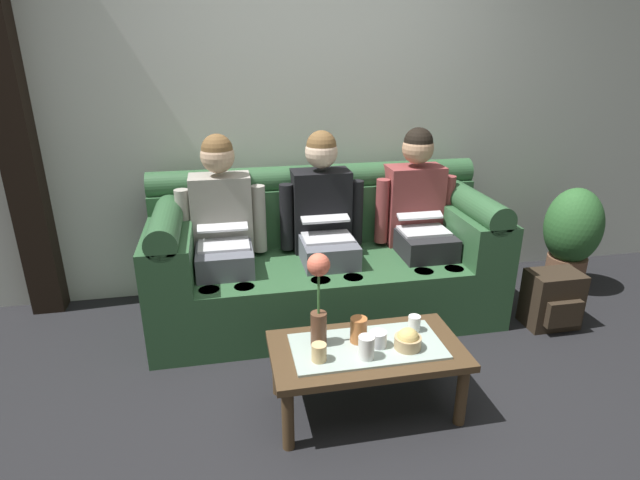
{
  "coord_description": "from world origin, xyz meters",
  "views": [
    {
      "loc": [
        -0.63,
        -1.9,
        1.73
      ],
      "look_at": [
        -0.08,
        0.92,
        0.62
      ],
      "focal_mm": 28.58,
      "sensor_mm": 36.0,
      "label": 1
    }
  ],
  "objects_px": {
    "person_middle": "(324,220)",
    "flower_vase": "(319,295)",
    "snack_bowl": "(408,340)",
    "cup_near_right": "(359,330)",
    "cup_far_left": "(366,347)",
    "backpack_right": "(553,300)",
    "coffee_table": "(367,355)",
    "cup_near_left": "(319,352)",
    "potted_plant": "(572,235)",
    "person_right": "(419,214)",
    "cup_far_right": "(378,339)",
    "couch": "(324,261)",
    "cup_far_center": "(414,323)",
    "person_left": "(223,227)"
  },
  "relations": [
    {
      "from": "person_left",
      "to": "snack_bowl",
      "type": "bearing_deg",
      "value": -52.58
    },
    {
      "from": "coffee_table",
      "to": "cup_far_center",
      "type": "relative_size",
      "value": 11.37
    },
    {
      "from": "cup_near_left",
      "to": "cup_far_left",
      "type": "bearing_deg",
      "value": -5.72
    },
    {
      "from": "coffee_table",
      "to": "cup_far_right",
      "type": "height_order",
      "value": "cup_far_right"
    },
    {
      "from": "couch",
      "to": "cup_far_right",
      "type": "relative_size",
      "value": 26.62
    },
    {
      "from": "cup_near_left",
      "to": "cup_far_right",
      "type": "distance_m",
      "value": 0.31
    },
    {
      "from": "backpack_right",
      "to": "potted_plant",
      "type": "distance_m",
      "value": 0.68
    },
    {
      "from": "cup_far_left",
      "to": "potted_plant",
      "type": "bearing_deg",
      "value": 30.72
    },
    {
      "from": "cup_far_left",
      "to": "backpack_right",
      "type": "height_order",
      "value": "cup_far_left"
    },
    {
      "from": "cup_far_right",
      "to": "cup_near_left",
      "type": "bearing_deg",
      "value": -168.31
    },
    {
      "from": "potted_plant",
      "to": "cup_far_center",
      "type": "bearing_deg",
      "value": -149.34
    },
    {
      "from": "coffee_table",
      "to": "cup_near_left",
      "type": "bearing_deg",
      "value": -163.12
    },
    {
      "from": "person_middle",
      "to": "cup_far_left",
      "type": "xyz_separation_m",
      "value": [
        -0.03,
        -1.13,
        -0.24
      ]
    },
    {
      "from": "coffee_table",
      "to": "cup_far_center",
      "type": "distance_m",
      "value": 0.3
    },
    {
      "from": "couch",
      "to": "cup_near_right",
      "type": "height_order",
      "value": "couch"
    },
    {
      "from": "couch",
      "to": "flower_vase",
      "type": "relative_size",
      "value": 4.69
    },
    {
      "from": "person_left",
      "to": "snack_bowl",
      "type": "xyz_separation_m",
      "value": [
        0.83,
        -1.09,
        -0.25
      ]
    },
    {
      "from": "cup_far_center",
      "to": "cup_far_right",
      "type": "xyz_separation_m",
      "value": [
        -0.22,
        -0.1,
        -0.0
      ]
    },
    {
      "from": "person_right",
      "to": "cup_far_right",
      "type": "xyz_separation_m",
      "value": [
        -0.6,
        -1.05,
        -0.25
      ]
    },
    {
      "from": "person_left",
      "to": "potted_plant",
      "type": "height_order",
      "value": "person_left"
    },
    {
      "from": "person_right",
      "to": "cup_far_center",
      "type": "xyz_separation_m",
      "value": [
        -0.38,
        -0.95,
        -0.25
      ]
    },
    {
      "from": "person_middle",
      "to": "cup_far_left",
      "type": "distance_m",
      "value": 1.16
    },
    {
      "from": "coffee_table",
      "to": "person_right",
      "type": "bearing_deg",
      "value": 57.86
    },
    {
      "from": "cup_near_right",
      "to": "cup_far_center",
      "type": "bearing_deg",
      "value": 7.7
    },
    {
      "from": "cup_far_left",
      "to": "person_right",
      "type": "bearing_deg",
      "value": 58.87
    },
    {
      "from": "couch",
      "to": "backpack_right",
      "type": "relative_size",
      "value": 5.98
    },
    {
      "from": "cup_near_right",
      "to": "person_middle",
      "type": "bearing_deg",
      "value": 88.13
    },
    {
      "from": "person_middle",
      "to": "backpack_right",
      "type": "distance_m",
      "value": 1.56
    },
    {
      "from": "person_middle",
      "to": "cup_far_left",
      "type": "bearing_deg",
      "value": -91.73
    },
    {
      "from": "cup_far_left",
      "to": "cup_far_right",
      "type": "xyz_separation_m",
      "value": [
        0.08,
        0.08,
        -0.02
      ]
    },
    {
      "from": "person_left",
      "to": "flower_vase",
      "type": "distance_m",
      "value": 1.06
    },
    {
      "from": "snack_bowl",
      "to": "cup_near_right",
      "type": "height_order",
      "value": "cup_near_right"
    },
    {
      "from": "snack_bowl",
      "to": "person_left",
      "type": "bearing_deg",
      "value": 127.42
    },
    {
      "from": "flower_vase",
      "to": "cup_far_center",
      "type": "xyz_separation_m",
      "value": [
        0.5,
        0.03,
        -0.23
      ]
    },
    {
      "from": "person_right",
      "to": "cup_far_left",
      "type": "bearing_deg",
      "value": -121.13
    },
    {
      "from": "snack_bowl",
      "to": "cup_far_center",
      "type": "distance_m",
      "value": 0.17
    },
    {
      "from": "coffee_table",
      "to": "cup_far_left",
      "type": "bearing_deg",
      "value": -109.16
    },
    {
      "from": "couch",
      "to": "cup_near_left",
      "type": "height_order",
      "value": "couch"
    },
    {
      "from": "couch",
      "to": "cup_far_right",
      "type": "distance_m",
      "value": 1.05
    },
    {
      "from": "couch",
      "to": "snack_bowl",
      "type": "height_order",
      "value": "couch"
    },
    {
      "from": "cup_far_center",
      "to": "cup_far_left",
      "type": "bearing_deg",
      "value": -148.99
    },
    {
      "from": "person_right",
      "to": "cup_far_right",
      "type": "distance_m",
      "value": 1.24
    },
    {
      "from": "flower_vase",
      "to": "coffee_table",
      "type": "bearing_deg",
      "value": -14.26
    },
    {
      "from": "person_right",
      "to": "flower_vase",
      "type": "bearing_deg",
      "value": -131.94
    },
    {
      "from": "couch",
      "to": "person_right",
      "type": "height_order",
      "value": "person_right"
    },
    {
      "from": "snack_bowl",
      "to": "cup_near_right",
      "type": "relative_size",
      "value": 1.02
    },
    {
      "from": "person_middle",
      "to": "flower_vase",
      "type": "relative_size",
      "value": 2.57
    },
    {
      "from": "person_right",
      "to": "snack_bowl",
      "type": "relative_size",
      "value": 9.42
    },
    {
      "from": "cup_far_right",
      "to": "potted_plant",
      "type": "xyz_separation_m",
      "value": [
        1.78,
        1.03,
        0.03
      ]
    },
    {
      "from": "cup_near_left",
      "to": "couch",
      "type": "bearing_deg",
      "value": 77.26
    }
  ]
}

